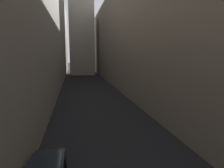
{
  "coord_description": "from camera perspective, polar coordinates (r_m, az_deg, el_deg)",
  "views": [
    {
      "loc": [
        -2.78,
        9.46,
        6.88
      ],
      "look_at": [
        0.0,
        23.88,
        4.67
      ],
      "focal_mm": 31.53,
      "sensor_mm": 36.0,
      "label": 1
    }
  ],
  "objects": [
    {
      "name": "ground_plane",
      "position": [
        39.25,
        -6.68,
        -1.62
      ],
      "size": [
        264.0,
        264.0,
        0.0
      ],
      "primitive_type": "plane",
      "color": "black"
    },
    {
      "name": "building_block_right",
      "position": [
        43.17,
        8.84,
        13.2
      ],
      "size": [
        12.23,
        108.0,
        20.92
      ],
      "primitive_type": "cube",
      "color": "#756B5B",
      "rests_on": "ground"
    },
    {
      "name": "building_block_left",
      "position": [
        41.73,
        -23.26,
        15.11
      ],
      "size": [
        11.34,
        108.0,
        24.28
      ],
      "primitive_type": "cube",
      "color": "gray",
      "rests_on": "ground"
    }
  ]
}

